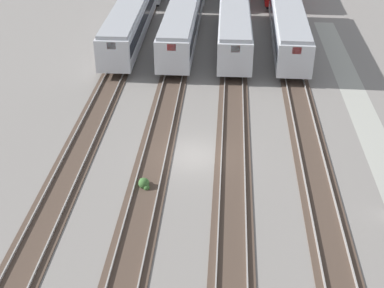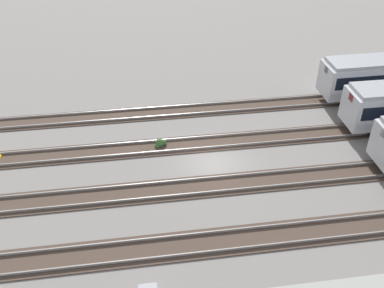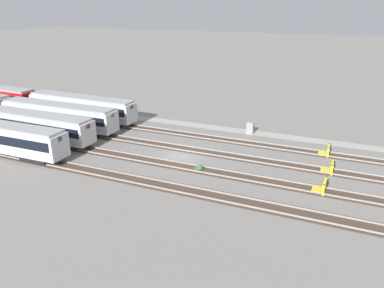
{
  "view_description": "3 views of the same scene",
  "coord_description": "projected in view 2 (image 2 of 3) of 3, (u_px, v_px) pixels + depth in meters",
  "views": [
    {
      "loc": [
        -28.39,
        -1.9,
        18.11
      ],
      "look_at": [
        -1.52,
        0.0,
        1.8
      ],
      "focal_mm": 50.0,
      "sensor_mm": 36.0,
      "label": 1
    },
    {
      "loc": [
        -5.13,
        -24.78,
        19.37
      ],
      "look_at": [
        -1.52,
        0.0,
        1.8
      ],
      "focal_mm": 42.0,
      "sensor_mm": 36.0,
      "label": 2
    },
    {
      "loc": [
        -17.15,
        36.18,
        16.57
      ],
      "look_at": [
        -1.52,
        0.0,
        1.8
      ],
      "focal_mm": 35.0,
      "sensor_mm": 36.0,
      "label": 3
    }
  ],
  "objects": [
    {
      "name": "rail_track_nearest",
      "position": [
        237.0,
        240.0,
        25.79
      ],
      "size": [
        90.0,
        2.23,
        0.21
      ],
      "color": "#47382D",
      "rests_on": "ground"
    },
    {
      "name": "rail_track_far_inner",
      "position": [
        197.0,
        110.0,
        37.76
      ],
      "size": [
        90.0,
        2.23,
        0.21
      ],
      "color": "#47382D",
      "rests_on": "ground"
    },
    {
      "name": "ground_plane",
      "position": [
        213.0,
        163.0,
        31.8
      ],
      "size": [
        400.0,
        400.0,
        0.0
      ],
      "primitive_type": "plane",
      "color": "gray"
    },
    {
      "name": "weed_clump",
      "position": [
        160.0,
        143.0,
        33.38
      ],
      "size": [
        0.92,
        0.7,
        0.64
      ],
      "color": "#38602D",
      "rests_on": "ground"
    },
    {
      "name": "rail_track_near_inner",
      "position": [
        220.0,
        185.0,
        29.78
      ],
      "size": [
        90.0,
        2.24,
        0.21
      ],
      "color": "#47382D",
      "rests_on": "ground"
    },
    {
      "name": "rail_track_middle",
      "position": [
        207.0,
        143.0,
        33.77
      ],
      "size": [
        90.0,
        2.24,
        0.21
      ],
      "color": "#47382D",
      "rests_on": "ground"
    }
  ]
}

